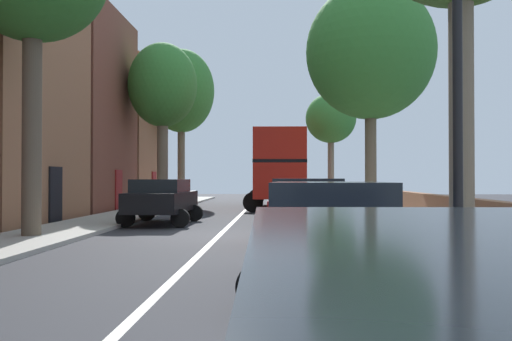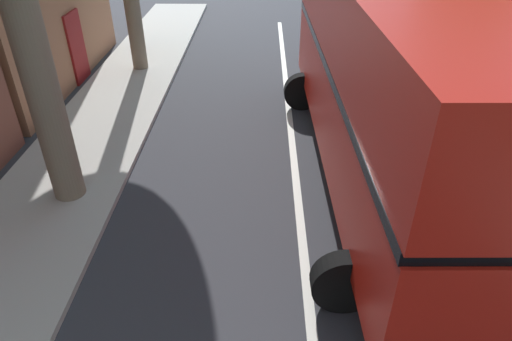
# 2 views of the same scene
# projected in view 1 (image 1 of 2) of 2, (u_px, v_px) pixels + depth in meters

# --- Properties ---
(ground_plane) EXTENTS (84.00, 84.00, 0.00)m
(ground_plane) POSITION_uv_depth(u_px,v_px,m) (219.00, 236.00, 15.94)
(ground_plane) COLOR #333338
(road_centre_line) EXTENTS (0.16, 54.00, 0.01)m
(road_centre_line) POSITION_uv_depth(u_px,v_px,m) (219.00, 236.00, 15.94)
(road_centre_line) COLOR silver
(road_centre_line) RESTS_ON ground
(sidewalk_left) EXTENTS (2.60, 60.00, 0.12)m
(sidewalk_left) POSITION_uv_depth(u_px,v_px,m) (53.00, 233.00, 16.14)
(sidewalk_left) COLOR #B2ADA3
(sidewalk_left) RESTS_ON ground
(sidewalk_right) EXTENTS (2.60, 60.00, 0.12)m
(sidewalk_right) POSITION_uv_depth(u_px,v_px,m) (389.00, 235.00, 15.74)
(sidewalk_right) COLOR #B2ADA3
(sidewalk_right) RESTS_ON ground
(boundary_wall_right) EXTENTS (0.36, 54.00, 1.18)m
(boundary_wall_right) POSITION_uv_depth(u_px,v_px,m) (444.00, 216.00, 15.68)
(boundary_wall_right) COLOR #9E6647
(boundary_wall_right) RESTS_ON ground
(double_decker_bus) EXTENTS (3.70, 10.29, 4.06)m
(double_decker_bus) POSITION_uv_depth(u_px,v_px,m) (278.00, 166.00, 30.39)
(double_decker_bus) COLOR red
(double_decker_bus) RESTS_ON ground
(parked_car_red_right_0) EXTENTS (2.66, 4.17, 1.67)m
(parked_car_red_right_0) POSITION_uv_depth(u_px,v_px,m) (308.00, 206.00, 14.17)
(parked_car_red_right_0) COLOR #AD1919
(parked_car_red_right_0) RESTS_ON ground
(parked_car_blue_right_2) EXTENTS (2.60, 4.57, 1.62)m
(parked_car_blue_right_2) POSITION_uv_depth(u_px,v_px,m) (330.00, 228.00, 8.14)
(parked_car_blue_right_2) COLOR #1E389E
(parked_car_blue_right_2) RESTS_ON ground
(parked_car_black_left_4) EXTENTS (2.59, 4.50, 1.64)m
(parked_car_black_left_4) POSITION_uv_depth(u_px,v_px,m) (162.00, 198.00, 19.98)
(parked_car_black_left_4) COLOR black
(parked_car_black_left_4) RESTS_ON ground
(street_tree_right_1) EXTENTS (3.27, 3.27, 7.06)m
(street_tree_right_1) POSITION_uv_depth(u_px,v_px,m) (331.00, 119.00, 35.69)
(street_tree_right_1) COLOR #7A6B56
(street_tree_right_1) RESTS_ON sidewalk_right
(street_tree_left_4) EXTENTS (3.73, 3.73, 8.91)m
(street_tree_left_4) POSITION_uv_depth(u_px,v_px,m) (163.00, 87.00, 29.85)
(street_tree_left_4) COLOR #7A6B56
(street_tree_left_4) RESTS_ON sidewalk_left
(street_tree_right_5) EXTENTS (4.88, 4.88, 8.94)m
(street_tree_right_5) POSITION_uv_depth(u_px,v_px,m) (370.00, 52.00, 20.87)
(street_tree_right_5) COLOR brown
(street_tree_right_5) RESTS_ON sidewalk_right
(street_tree_left_6) EXTENTS (4.44, 4.44, 10.26)m
(street_tree_left_6) POSITION_uv_depth(u_px,v_px,m) (181.00, 92.00, 37.04)
(street_tree_left_6) COLOR #7A6B56
(street_tree_left_6) RESTS_ON sidewalk_left
(lamppost_right) EXTENTS (0.32, 0.32, 6.31)m
(lamppost_right) POSITION_uv_depth(u_px,v_px,m) (457.00, 30.00, 7.88)
(lamppost_right) COLOR black
(lamppost_right) RESTS_ON sidewalk_right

